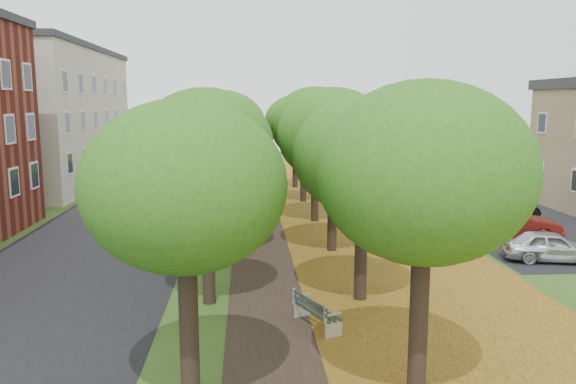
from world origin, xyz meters
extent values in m
cube|color=black|center=(-7.50, 15.00, 0.00)|extent=(8.00, 70.00, 0.01)
cube|color=black|center=(0.00, 15.00, 0.00)|extent=(3.20, 70.00, 0.01)
cube|color=#A0791D|center=(5.00, 15.00, 0.01)|extent=(7.50, 70.00, 0.01)
cube|color=black|center=(13.50, 16.00, 0.00)|extent=(9.00, 16.00, 0.01)
cylinder|color=black|center=(-2.20, 0.00, 1.65)|extent=(0.40, 0.40, 3.29)
ellipsoid|color=#236515|center=(-2.20, 0.00, 4.69)|extent=(4.31, 4.31, 3.66)
cylinder|color=black|center=(-2.20, 6.00, 1.65)|extent=(0.40, 0.40, 3.29)
ellipsoid|color=#236515|center=(-2.20, 6.00, 4.69)|extent=(4.31, 4.31, 3.66)
cylinder|color=black|center=(-2.20, 12.00, 1.65)|extent=(0.40, 0.40, 3.29)
ellipsoid|color=#236515|center=(-2.20, 12.00, 4.69)|extent=(4.31, 4.31, 3.66)
cylinder|color=black|center=(-2.20, 18.00, 1.65)|extent=(0.40, 0.40, 3.29)
ellipsoid|color=#236515|center=(-2.20, 18.00, 4.69)|extent=(4.31, 4.31, 3.66)
cylinder|color=black|center=(-2.20, 24.00, 1.65)|extent=(0.40, 0.40, 3.29)
ellipsoid|color=#236515|center=(-2.20, 24.00, 4.69)|extent=(4.31, 4.31, 3.66)
cylinder|color=black|center=(-2.20, 30.00, 1.65)|extent=(0.40, 0.40, 3.29)
ellipsoid|color=#236515|center=(-2.20, 30.00, 4.69)|extent=(4.31, 4.31, 3.66)
cylinder|color=black|center=(2.60, 0.00, 1.65)|extent=(0.40, 0.40, 3.29)
ellipsoid|color=#236515|center=(2.60, 0.00, 4.69)|extent=(4.31, 4.31, 3.66)
cylinder|color=black|center=(2.60, 6.00, 1.65)|extent=(0.40, 0.40, 3.29)
ellipsoid|color=#236515|center=(2.60, 6.00, 4.69)|extent=(4.31, 4.31, 3.66)
cylinder|color=black|center=(2.60, 12.00, 1.65)|extent=(0.40, 0.40, 3.29)
ellipsoid|color=#236515|center=(2.60, 12.00, 4.69)|extent=(4.31, 4.31, 3.66)
cylinder|color=black|center=(2.60, 18.00, 1.65)|extent=(0.40, 0.40, 3.29)
ellipsoid|color=#236515|center=(2.60, 18.00, 4.69)|extent=(4.31, 4.31, 3.66)
cylinder|color=black|center=(2.60, 24.00, 1.65)|extent=(0.40, 0.40, 3.29)
ellipsoid|color=#236515|center=(2.60, 24.00, 4.69)|extent=(4.31, 4.31, 3.66)
cylinder|color=black|center=(2.60, 30.00, 1.65)|extent=(0.40, 0.40, 3.29)
ellipsoid|color=#236515|center=(2.60, 30.00, 4.69)|extent=(4.31, 4.31, 3.66)
cube|color=beige|center=(-17.00, 33.00, 5.00)|extent=(10.00, 20.00, 10.00)
cube|color=#2D2D33|center=(-17.00, 33.00, 10.20)|extent=(10.30, 20.30, 0.40)
cube|color=#252F29|center=(0.94, 3.86, 0.47)|extent=(1.21, 1.90, 0.04)
cube|color=#252F29|center=(0.69, 3.75, 0.75)|extent=(0.81, 1.72, 0.27)
cube|color=silver|center=(1.29, 3.08, 0.23)|extent=(0.50, 0.27, 0.47)
cube|color=silver|center=(0.59, 4.63, 0.23)|extent=(0.50, 0.27, 0.47)
cube|color=silver|center=(1.29, 3.08, 0.65)|extent=(0.45, 0.25, 0.04)
cube|color=silver|center=(0.59, 4.63, 0.65)|extent=(0.45, 0.25, 0.04)
imported|color=silver|center=(11.00, 9.70, 0.61)|extent=(3.82, 2.16, 1.22)
imported|color=maroon|center=(11.00, 13.30, 0.73)|extent=(4.64, 2.21, 1.47)
imported|color=#2E2E32|center=(12.22, 17.21, 0.73)|extent=(5.37, 3.31, 1.45)
imported|color=silver|center=(11.00, 18.63, 0.76)|extent=(5.69, 3.05, 1.52)
camera|label=1|loc=(-0.99, -11.01, 6.23)|focal=35.00mm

